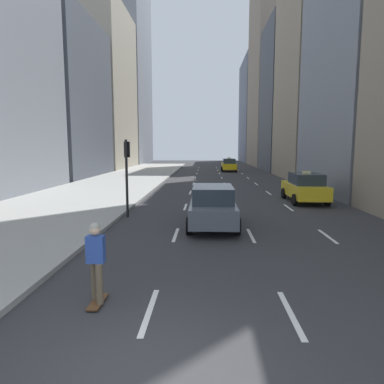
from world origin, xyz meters
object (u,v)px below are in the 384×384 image
object	(u,v)px
sedan_black_near	(213,206)
skateboarder	(96,259)
traffic_light_pole	(127,166)
taxi_second	(229,165)
taxi_lead	(305,187)

from	to	relation	value
sedan_black_near	skateboarder	size ratio (longest dim) A/B	2.65
sedan_black_near	skateboarder	xyz separation A→B (m)	(-2.54, -7.16, 0.10)
skateboarder	traffic_light_pole	distance (m)	9.25
taxi_second	skateboarder	xyz separation A→B (m)	(-5.34, -39.52, 0.08)
skateboarder	taxi_lead	bearing A→B (deg)	59.32
taxi_second	traffic_light_pole	xyz separation A→B (m)	(-6.75, -30.50, 1.53)
sedan_black_near	traffic_light_pole	distance (m)	4.63
taxi_second	sedan_black_near	bearing A→B (deg)	-94.95
taxi_lead	traffic_light_pole	distance (m)	10.75
taxi_lead	sedan_black_near	size ratio (longest dim) A/B	0.95
sedan_black_near	traffic_light_pole	bearing A→B (deg)	154.79
taxi_second	skateboarder	distance (m)	39.88
skateboarder	taxi_second	bearing A→B (deg)	82.31
sedan_black_near	skateboarder	world-z (taller)	skateboarder
taxi_lead	traffic_light_pole	xyz separation A→B (m)	(-9.55, -4.69, 1.53)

